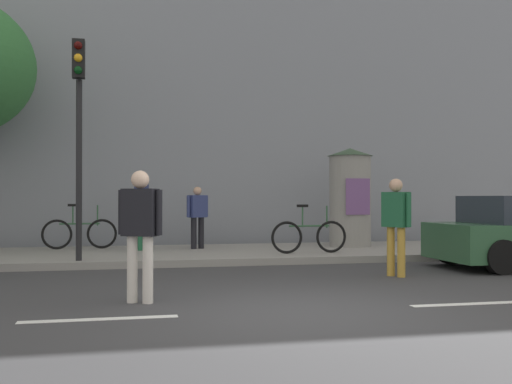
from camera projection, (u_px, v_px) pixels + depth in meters
name	position (u px, v px, depth m)	size (l,w,h in m)	color
ground_plane	(300.00, 311.00, 7.61)	(80.00, 80.00, 0.00)	#38383A
sidewalk_curb	(215.00, 254.00, 14.45)	(36.00, 4.00, 0.15)	gray
lane_markings	(300.00, 311.00, 7.61)	(25.80, 0.16, 0.01)	silver
building_backdrop	(191.00, 55.00, 19.38)	(36.00, 5.00, 11.71)	gray
traffic_light	(79.00, 113.00, 12.12)	(0.24, 0.45, 4.33)	black
poster_column	(350.00, 196.00, 15.79)	(1.16, 1.16, 2.51)	gray
pedestrian_in_red_top	(140.00, 224.00, 8.20)	(0.57, 0.43, 1.76)	silver
pedestrian_with_backpack	(396.00, 218.00, 10.93)	(0.42, 0.58, 1.73)	#B78C33
pedestrian_near_pole	(142.00, 205.00, 14.62)	(0.36, 0.59, 1.80)	#1E5938
pedestrian_in_light_jacket	(197.00, 213.00, 15.00)	(0.55, 0.42, 1.51)	black
bicycle_leaning	(309.00, 236.00, 13.81)	(1.77, 0.12, 1.09)	black
bicycle_upright	(80.00, 233.00, 14.93)	(1.77, 0.14, 1.09)	black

